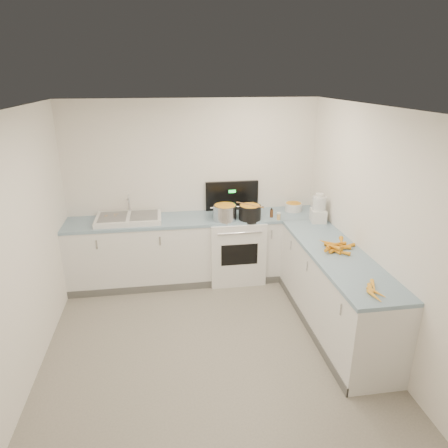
{
  "coord_description": "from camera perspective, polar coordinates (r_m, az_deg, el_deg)",
  "views": [
    {
      "loc": [
        -0.4,
        -3.47,
        2.78
      ],
      "look_at": [
        0.3,
        1.1,
        1.05
      ],
      "focal_mm": 32.0,
      "sensor_mm": 36.0,
      "label": 1
    }
  ],
  "objects": [
    {
      "name": "peelings",
      "position": [
        5.53,
        -15.45,
        1.16
      ],
      "size": [
        0.23,
        0.2,
        0.01
      ],
      "color": "tan",
      "rests_on": "sink"
    },
    {
      "name": "wooden_spoon",
      "position": [
        5.37,
        3.73,
        2.75
      ],
      "size": [
        0.32,
        0.3,
        0.02
      ],
      "primitive_type": "cylinder",
      "rotation": [
        1.57,
        0.0,
        0.82
      ],
      "color": "#AD7A47",
      "rests_on": "black_pot"
    },
    {
      "name": "stove",
      "position": [
        5.72,
        1.58,
        -3.24
      ],
      "size": [
        0.76,
        0.65,
        1.36
      ],
      "color": "white",
      "rests_on": "ground"
    },
    {
      "name": "carrot_pile",
      "position": [
        4.67,
        15.76,
        -3.03
      ],
      "size": [
        0.43,
        0.4,
        0.09
      ],
      "color": "orange",
      "rests_on": "counter_right"
    },
    {
      "name": "counter_right",
      "position": [
        4.79,
        15.43,
        -9.11
      ],
      "size": [
        0.62,
        2.2,
        0.94
      ],
      "color": "white",
      "rests_on": "ground"
    },
    {
      "name": "wall_back",
      "position": [
        5.69,
        -4.38,
        4.87
      ],
      "size": [
        3.5,
        0.0,
        2.5
      ],
      "primitive_type": null,
      "rotation": [
        1.57,
        0.0,
        0.0
      ],
      "color": "white",
      "rests_on": "ground"
    },
    {
      "name": "black_pot",
      "position": [
        5.41,
        3.7,
        1.57
      ],
      "size": [
        0.3,
        0.3,
        0.21
      ],
      "primitive_type": "cylinder",
      "rotation": [
        0.0,
        0.0,
        0.02
      ],
      "color": "black",
      "rests_on": "stove"
    },
    {
      "name": "wall_right",
      "position": [
        4.36,
        21.56,
        -1.53
      ],
      "size": [
        0.0,
        4.0,
        2.5
      ],
      "primitive_type": null,
      "rotation": [
        1.57,
        0.0,
        -1.57
      ],
      "color": "white",
      "rests_on": "ground"
    },
    {
      "name": "wall_left",
      "position": [
        4.02,
        -27.62,
        -4.32
      ],
      "size": [
        0.0,
        4.0,
        2.5
      ],
      "primitive_type": null,
      "rotation": [
        1.57,
        0.0,
        1.57
      ],
      "color": "white",
      "rests_on": "ground"
    },
    {
      "name": "floor",
      "position": [
        4.46,
        -1.74,
        -18.02
      ],
      "size": [
        3.5,
        4.0,
        0.0
      ],
      "primitive_type": null,
      "color": "gray",
      "rests_on": "ground"
    },
    {
      "name": "counter_back",
      "position": [
        5.67,
        -3.93,
        -3.55
      ],
      "size": [
        3.5,
        0.62,
        0.94
      ],
      "color": "white",
      "rests_on": "ground"
    },
    {
      "name": "spice_jar",
      "position": [
        5.44,
        7.8,
        1.04
      ],
      "size": [
        0.05,
        0.05,
        0.08
      ],
      "primitive_type": "cylinder",
      "color": "#E5B266",
      "rests_on": "counter_back"
    },
    {
      "name": "peeled_carrots",
      "position": [
        3.88,
        20.64,
        -8.92
      ],
      "size": [
        0.17,
        0.37,
        0.04
      ],
      "color": "#FFA626",
      "rests_on": "counter_right"
    },
    {
      "name": "food_processor",
      "position": [
        5.43,
        13.37,
        2.0
      ],
      "size": [
        0.23,
        0.26,
        0.39
      ],
      "color": "white",
      "rests_on": "counter_right"
    },
    {
      "name": "wall_front",
      "position": [
        2.16,
        5.14,
        -24.72
      ],
      "size": [
        3.5,
        0.0,
        2.5
      ],
      "primitive_type": null,
      "rotation": [
        -1.57,
        0.0,
        0.0
      ],
      "color": "white",
      "rests_on": "ground"
    },
    {
      "name": "ceiling",
      "position": [
        3.5,
        -2.2,
        15.94
      ],
      "size": [
        3.5,
        4.0,
        0.0
      ],
      "primitive_type": null,
      "rotation": [
        3.14,
        0.0,
        0.0
      ],
      "color": "white",
      "rests_on": "ground"
    },
    {
      "name": "sink",
      "position": [
        5.49,
        -13.45,
        0.8
      ],
      "size": [
        0.86,
        0.52,
        0.31
      ],
      "color": "white",
      "rests_on": "counter_back"
    },
    {
      "name": "mixing_bowl",
      "position": [
        5.84,
        9.88,
        2.42
      ],
      "size": [
        0.3,
        0.3,
        0.11
      ],
      "primitive_type": "cylinder",
      "rotation": [
        0.0,
        0.0,
        -0.23
      ],
      "color": "white",
      "rests_on": "counter_back"
    },
    {
      "name": "steel_pot",
      "position": [
        5.36,
        0.14,
        1.54
      ],
      "size": [
        0.38,
        0.38,
        0.23
      ],
      "primitive_type": "cylinder",
      "rotation": [
        0.0,
        0.0,
        0.24
      ],
      "color": "silver",
      "rests_on": "stove"
    },
    {
      "name": "extract_bottle",
      "position": [
        5.52,
        6.8,
        1.51
      ],
      "size": [
        0.04,
        0.04,
        0.11
      ],
      "primitive_type": "cylinder",
      "color": "#593319",
      "rests_on": "counter_back"
    }
  ]
}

